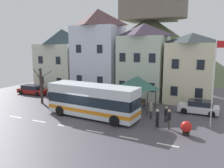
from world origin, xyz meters
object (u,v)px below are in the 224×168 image
(pedestrian_00, at_px, (157,118))
(bare_tree_00, at_px, (41,85))
(townhouse_03, at_px, (191,67))
(parked_car_02, at_px, (33,90))
(transit_bus, at_px, (93,101))
(bus_shelter, at_px, (137,82))
(parked_car_01, at_px, (199,107))
(hilltop_castle, at_px, (149,44))
(pedestrian_02, at_px, (166,113))
(pedestrian_03, at_px, (151,110))
(public_bench, at_px, (138,102))
(harbour_buoy, at_px, (186,127))
(pedestrian_01, at_px, (169,117))
(flagpole, at_px, (215,78))
(parked_car_00, at_px, (61,92))
(townhouse_00, at_px, (63,59))
(townhouse_01, at_px, (98,52))
(townhouse_02, at_px, (144,61))

(pedestrian_00, xyz_separation_m, bare_tree_00, (-14.77, 2.01, 1.44))
(townhouse_03, relative_size, parked_car_02, 1.84)
(transit_bus, relative_size, bare_tree_00, 2.20)
(bus_shelter, bearing_deg, parked_car_01, 13.15)
(parked_car_01, distance_m, bare_tree_00, 18.19)
(hilltop_castle, xyz_separation_m, pedestrian_02, (11.10, -32.73, -6.33))
(pedestrian_03, distance_m, public_bench, 4.86)
(harbour_buoy, xyz_separation_m, bare_tree_00, (-17.30, 2.86, 1.61))
(pedestrian_03, bearing_deg, bare_tree_00, 179.17)
(hilltop_castle, distance_m, bare_tree_00, 32.91)
(pedestrian_01, height_order, bare_tree_00, bare_tree_00)
(flagpole, relative_size, bare_tree_00, 1.74)
(transit_bus, height_order, harbour_buoy, transit_bus)
(public_bench, bearing_deg, pedestrian_02, -45.79)
(pedestrian_01, distance_m, pedestrian_03, 2.80)
(parked_car_02, height_order, pedestrian_03, pedestrian_03)
(townhouse_03, xyz_separation_m, parked_car_02, (-20.96, -5.58, -3.62))
(pedestrian_02, height_order, public_bench, pedestrian_02)
(pedestrian_01, bearing_deg, flagpole, 30.57)
(public_bench, distance_m, flagpole, 9.74)
(parked_car_00, height_order, pedestrian_02, pedestrian_02)
(townhouse_03, bearing_deg, pedestrian_01, -91.87)
(bare_tree_00, bearing_deg, hilltop_castle, 82.74)
(townhouse_00, relative_size, pedestrian_01, 5.58)
(parked_car_01, xyz_separation_m, pedestrian_01, (-1.96, -5.77, 0.35))
(bare_tree_00, bearing_deg, pedestrian_00, -7.75)
(townhouse_00, distance_m, bus_shelter, 16.54)
(townhouse_01, bearing_deg, pedestrian_01, -40.04)
(bus_shelter, distance_m, pedestrian_02, 5.13)
(flagpole, bearing_deg, parked_car_02, 171.36)
(parked_car_02, xyz_separation_m, public_bench, (15.85, 0.35, -0.16))
(townhouse_02, bearing_deg, bare_tree_00, -139.82)
(townhouse_00, distance_m, townhouse_02, 13.68)
(townhouse_02, bearing_deg, flagpole, -44.28)
(pedestrian_01, height_order, pedestrian_03, pedestrian_01)
(townhouse_00, height_order, transit_bus, townhouse_00)
(hilltop_castle, bearing_deg, townhouse_03, -62.59)
(public_bench, xyz_separation_m, bare_tree_00, (-11.03, -3.85, 1.79))
(parked_car_02, distance_m, flagpole, 24.43)
(townhouse_03, relative_size, bare_tree_00, 1.98)
(transit_bus, bearing_deg, townhouse_01, 119.56)
(bus_shelter, distance_m, harbour_buoy, 8.13)
(townhouse_03, height_order, pedestrian_00, townhouse_03)
(transit_bus, height_order, pedestrian_01, transit_bus)
(transit_bus, bearing_deg, public_bench, 69.04)
(pedestrian_00, relative_size, flagpole, 0.21)
(townhouse_03, bearing_deg, pedestrian_03, -104.81)
(pedestrian_02, height_order, pedestrian_03, pedestrian_03)
(townhouse_02, relative_size, pedestrian_03, 5.99)
(transit_bus, bearing_deg, pedestrian_03, 22.56)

